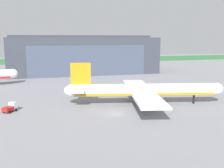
% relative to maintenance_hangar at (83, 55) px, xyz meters
% --- Properties ---
extents(ground_plane, '(440.00, 440.00, 0.00)m').
position_rel_maintenance_hangar_xyz_m(ground_plane, '(-5.22, -84.11, -9.70)').
color(ground_plane, gray).
extents(grass_field_strip, '(440.00, 56.00, 0.08)m').
position_rel_maintenance_hangar_xyz_m(grass_field_strip, '(-5.22, 84.67, -9.66)').
color(grass_field_strip, '#33743B').
rests_on(grass_field_strip, ground_plane).
extents(maintenance_hangar, '(77.01, 35.40, 20.32)m').
position_rel_maintenance_hangar_xyz_m(maintenance_hangar, '(0.00, 0.00, 0.00)').
color(maintenance_hangar, '#383D47').
rests_on(maintenance_hangar, ground_plane).
extents(airliner_near_left, '(44.60, 38.36, 11.92)m').
position_rel_maintenance_hangar_xyz_m(airliner_near_left, '(5.11, -76.84, -5.66)').
color(airliner_near_left, silver).
rests_on(airliner_near_left, ground_plane).
extents(stair_truck, '(3.66, 4.02, 2.33)m').
position_rel_maintenance_hangar_xyz_m(stair_truck, '(-30.67, -75.10, -8.63)').
color(stair_truck, silver).
rests_on(stair_truck, ground_plane).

